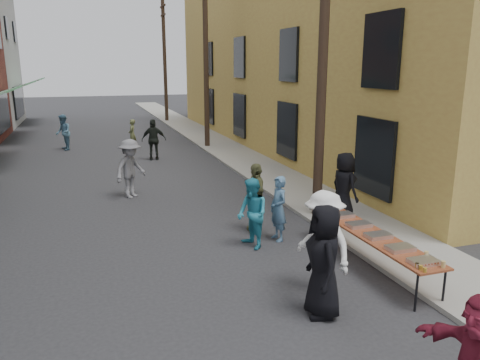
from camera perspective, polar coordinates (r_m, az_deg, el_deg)
ground at (r=9.22m, az=-6.36°, el=-12.83°), size 120.00×120.00×0.00m
sidewalk at (r=24.37m, az=-2.40°, el=4.19°), size 2.20×60.00×0.10m
building_ochre at (r=25.52m, az=11.93°, el=15.51°), size 10.00×28.00×10.00m
utility_pole_near at (r=12.59m, az=10.10°, el=15.33°), size 0.26×0.26×9.00m
utility_pole_mid at (r=23.84m, az=-4.18°, el=14.69°), size 0.26×0.26×9.00m
utility_pole_far at (r=35.59m, az=-9.16°, el=14.26°), size 0.26×0.26×9.00m
serving_table at (r=10.13m, az=15.49°, el=-6.38°), size 0.70×4.00×0.75m
catering_tray_sausage at (r=8.89m, az=21.48°, el=-9.22°), size 0.50×0.33×0.08m
catering_tray_foil_b at (r=9.35m, az=18.93°, el=-7.85°), size 0.50×0.33×0.08m
catering_tray_buns at (r=9.88m, az=16.48°, el=-6.50°), size 0.50×0.33×0.08m
catering_tray_foil_d at (r=10.42m, az=14.30°, el=-5.28°), size 0.50×0.33×0.08m
catering_tray_buns_end at (r=10.98m, az=12.34°, el=-4.18°), size 0.50×0.33×0.08m
condiment_jar_a at (r=8.55m, az=21.62°, el=-10.17°), size 0.07×0.07×0.08m
condiment_jar_b at (r=8.62m, az=21.19°, el=-9.93°), size 0.07×0.07×0.08m
condiment_jar_c at (r=8.69m, az=20.77°, el=-9.70°), size 0.07×0.07×0.08m
cup_stack at (r=8.84m, az=23.54°, el=-9.42°), size 0.08×0.08×0.12m
guest_front_a at (r=7.98m, az=10.17°, el=-9.69°), size 0.79×1.05×1.94m
guest_front_b at (r=11.24m, az=4.70°, el=-3.48°), size 0.43×0.61×1.58m
guest_front_c at (r=10.72m, az=1.50°, el=-4.13°), size 0.75×0.90×1.64m
guest_front_d at (r=8.70m, az=10.15°, el=-7.58°), size 1.03×1.41×1.96m
guest_front_e at (r=11.76m, az=1.96°, el=-2.17°), size 0.54×1.08×1.77m
guest_queue_back at (r=6.39m, az=26.88°, el=-19.01°), size 0.68×1.57×1.63m
server at (r=12.61m, az=12.57°, el=-0.79°), size 0.70×0.96×1.83m
passerby_left at (r=15.20m, az=-13.20°, el=1.35°), size 1.37×1.32×1.88m
passerby_mid at (r=21.14m, az=-10.46°, el=4.85°), size 1.11×0.55×1.82m
passerby_right at (r=24.27m, az=-13.00°, el=5.47°), size 0.49×0.62×1.49m
passerby_far at (r=24.84m, az=-20.73°, el=5.44°), size 0.80×0.96×1.77m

